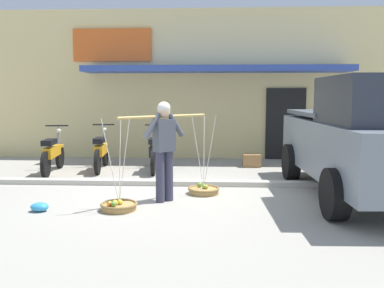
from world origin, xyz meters
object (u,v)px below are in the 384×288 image
Objects in this scene: motorcycle_nearest_shop at (53,154)px; wooden_crate at (252,160)px; motorcycle_second_in_row at (101,151)px; plastic_litter_bag at (40,207)px; motorcycle_third_in_row at (155,152)px; fruit_basket_right_side at (204,190)px; fruit_basket_left_side at (119,205)px; fruit_vendor at (164,144)px; parked_truck at (367,140)px.

wooden_crate is (4.70, 1.10, -0.29)m from motorcycle_nearest_shop.
motorcycle_second_in_row is 6.49× the size of plastic_litter_bag.
plastic_litter_bag is (0.00, -3.59, -0.38)m from motorcycle_second_in_row.
motorcycle_second_in_row reaches higher than plastic_litter_bag.
motorcycle_third_in_row reaches higher than wooden_crate.
motorcycle_second_in_row reaches higher than wooden_crate.
plastic_litter_bag is (-2.53, -1.30, -0.01)m from fruit_basket_right_side.
motorcycle_nearest_shop is at bearing -166.79° from wooden_crate.
motorcycle_nearest_shop is (-2.24, 3.03, 0.38)m from fruit_basket_left_side.
fruit_basket_right_side is (0.65, 0.58, -0.90)m from fruit_vendor.
parked_truck is (2.84, -0.16, 0.96)m from fruit_basket_right_side.
fruit_vendor is 0.93× the size of motorcycle_third_in_row.
fruit_basket_right_side is at bearing 41.71° from fruit_basket_left_side.
fruit_basket_left_side is at bearing 6.22° from plastic_litter_bag.
motorcycle_second_in_row is at bearing 178.85° from motorcycle_third_in_row.
plastic_litter_bag is (-1.88, -0.72, -0.91)m from fruit_vendor.
fruit_basket_left_side reaches higher than plastic_litter_bag.
fruit_vendor reaches higher than fruit_basket_right_side.
fruit_basket_right_side is at bearing 176.85° from parked_truck.
motorcycle_third_in_row is 2.49m from wooden_crate.
fruit_basket_left_side is 3.30× the size of wooden_crate.
parked_truck is (5.37, -2.44, 0.58)m from motorcycle_second_in_row.
motorcycle_nearest_shop reaches higher than wooden_crate.
motorcycle_second_in_row is 0.38× the size of parked_truck.
plastic_litter_bag is at bearing -167.95° from parked_truck.
parked_truck reaches higher than plastic_litter_bag.
fruit_basket_right_side is 3.30× the size of wooden_crate.
wooden_crate is at bearing 16.47° from motorcycle_third_in_row.
fruit_basket_left_side is (-0.66, -0.59, -0.90)m from fruit_vendor.
plastic_litter_bag is (-1.22, -0.13, -0.01)m from fruit_basket_left_side.
parked_truck is at bearing 12.05° from plastic_litter_bag.
motorcycle_nearest_shop is 4.84m from wooden_crate.
fruit_basket_right_side is 3.00m from parked_truck.
fruit_basket_right_side reaches higher than motorcycle_nearest_shop.
wooden_crate is (3.68, 0.68, -0.29)m from motorcycle_second_in_row.
wooden_crate is (1.80, 3.55, -0.82)m from fruit_vendor.
fruit_basket_left_side reaches higher than wooden_crate.
parked_truck reaches higher than motorcycle_second_in_row.
motorcycle_second_in_row is (1.03, 0.43, 0.00)m from motorcycle_nearest_shop.
fruit_vendor is at bearing -173.04° from parked_truck.
motorcycle_third_in_row is at bearing 101.36° from fruit_vendor.
plastic_litter_bag is at bearing -89.99° from motorcycle_second_in_row.
fruit_basket_right_side reaches higher than motorcycle_third_in_row.
motorcycle_nearest_shop is 1.00× the size of motorcycle_third_in_row.
fruit_vendor reaches higher than plastic_litter_bag.
wooden_crate is at bearing 10.41° from motorcycle_second_in_row.
motorcycle_nearest_shop is (-2.90, 2.44, -0.53)m from fruit_vendor.
motorcycle_second_in_row is 3.75m from wooden_crate.
motorcycle_nearest_shop is 4.13× the size of wooden_crate.
parked_truck is at bearing 13.71° from fruit_basket_left_side.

